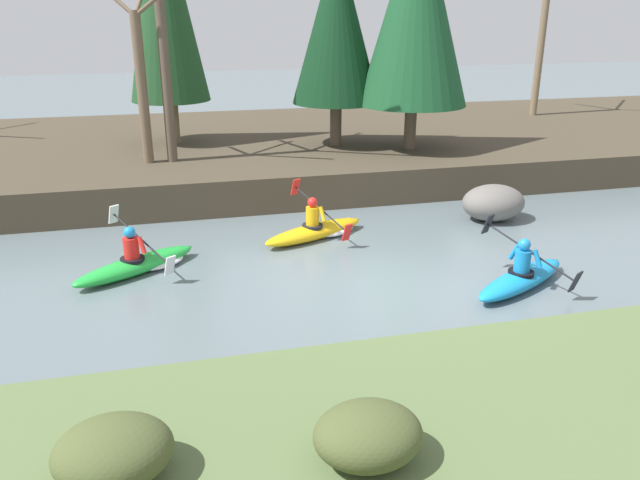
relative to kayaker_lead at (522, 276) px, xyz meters
The scene contains 14 objects.
ground_plane 2.72m from the kayaker_lead, 162.60° to the left, with size 90.00×90.00×0.00m, color slate.
riverbank_near 5.66m from the kayaker_lead, 117.22° to the right, with size 44.00×5.59×0.61m.
riverbank_far 11.61m from the kayaker_lead, 102.88° to the left, with size 44.00×11.50×0.95m.
conifer_tree_left 10.30m from the kayaker_lead, 97.27° to the left, with size 2.69×2.69×6.00m.
conifer_tree_mid_left 9.53m from the kayaker_lead, 83.89° to the left, with size 3.23×3.23×6.97m.
bare_tree_mid_upstream 11.19m from the kayaker_lead, 129.91° to the left, with size 2.97×2.93×5.32m.
bare_tree_mid_downstream 11.19m from the kayaker_lead, 127.02° to the left, with size 4.16×4.11×7.60m.
bare_tree_downstream 16.03m from the kayaker_lead, 58.05° to the left, with size 4.26×4.21×7.80m.
shrub_clump_nearest 8.34m from the kayaker_lead, 148.93° to the right, with size 1.18×0.98×0.64m.
shrub_clump_third 6.57m from the kayaker_lead, 134.87° to the right, with size 1.14×0.95×0.62m.
kayaker_lead is the anchor object (origin of this frame).
kayaker_middle 4.77m from the kayaker_lead, 130.95° to the left, with size 2.71×1.96×1.20m.
kayaker_trailing 7.52m from the kayaker_lead, 160.42° to the left, with size 2.58×2.01×1.20m.
boulder_midstream 4.08m from the kayaker_lead, 69.37° to the left, with size 1.59×1.25×0.90m.
Camera 1 is at (-3.76, -10.43, 5.01)m, focal length 35.00 mm.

